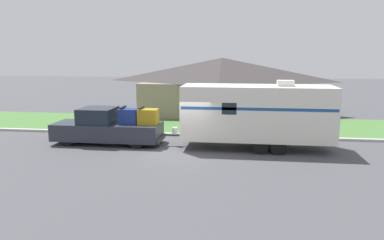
% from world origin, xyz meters
% --- Properties ---
extents(ground_plane, '(120.00, 120.00, 0.00)m').
position_xyz_m(ground_plane, '(0.00, 0.00, 0.00)').
color(ground_plane, '#47474C').
extents(curb_strip, '(80.00, 0.30, 0.14)m').
position_xyz_m(curb_strip, '(0.00, 3.75, 0.07)').
color(curb_strip, '#ADADA8').
rests_on(curb_strip, ground_plane).
extents(lawn_strip, '(80.00, 7.00, 0.03)m').
position_xyz_m(lawn_strip, '(0.00, 7.40, 0.01)').
color(lawn_strip, '#477538').
rests_on(lawn_strip, ground_plane).
extents(house_across_street, '(13.29, 7.59, 4.49)m').
position_xyz_m(house_across_street, '(1.09, 12.69, 2.33)').
color(house_across_street, gray).
rests_on(house_across_street, ground_plane).
extents(pickup_truck, '(5.87, 2.02, 2.04)m').
position_xyz_m(pickup_truck, '(-4.32, 1.31, 0.89)').
color(pickup_truck, black).
rests_on(pickup_truck, ground_plane).
extents(travel_trailer, '(8.54, 2.48, 3.50)m').
position_xyz_m(travel_trailer, '(3.52, 1.31, 1.86)').
color(travel_trailer, black).
rests_on(travel_trailer, ground_plane).
extents(mailbox, '(0.48, 0.20, 1.30)m').
position_xyz_m(mailbox, '(1.19, 4.52, 1.00)').
color(mailbox, brown).
rests_on(mailbox, ground_plane).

